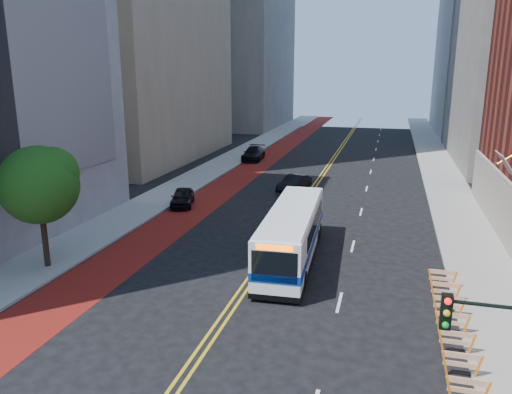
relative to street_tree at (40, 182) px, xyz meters
The scene contains 14 objects.
ground 13.68m from the street_tree, 28.25° to the right, with size 160.00×160.00×0.00m, color black.
sidewalk_left 24.45m from the street_tree, 91.81° to the left, with size 4.00×140.00×0.15m, color gray.
sidewalk_right 33.73m from the street_tree, 45.87° to the left, with size 4.00×140.00×0.15m, color gray.
bus_lane_paint 24.66m from the street_tree, 82.53° to the left, with size 3.60×140.00×0.01m, color maroon.
center_line_inner 26.84m from the street_tree, 65.21° to the left, with size 0.14×140.00×0.01m, color gold.
center_line_outer 26.99m from the street_tree, 64.51° to the left, with size 0.14×140.00×0.01m, color gold.
lane_dashes 36.09m from the street_tree, 63.34° to the left, with size 0.14×98.20×0.01m.
construction_barriers 21.43m from the street_tree, ahead, with size 1.42×10.91×1.00m.
street_tree is the anchor object (origin of this frame).
traffic_signal 22.79m from the street_tree, 24.82° to the right, with size 2.21×0.34×5.07m.
transit_bus 14.03m from the street_tree, 20.08° to the left, with size 3.06×11.51×3.14m.
car_a 14.81m from the street_tree, 82.14° to the left, with size 1.66×4.12×1.40m, color black.
car_b 23.82m from the street_tree, 65.45° to the left, with size 1.51×4.34×1.43m, color black.
car_c 35.93m from the street_tree, 86.88° to the left, with size 2.21×5.43×1.57m, color black.
Camera 1 is at (6.64, -15.94, 10.75)m, focal length 35.00 mm.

